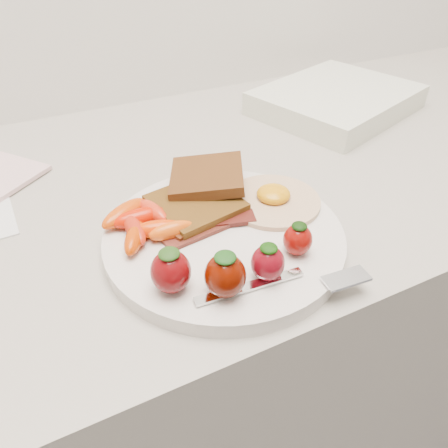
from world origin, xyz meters
name	(u,v)px	position (x,y,z in m)	size (l,w,h in m)	color
counter	(196,368)	(0.00, 1.70, 0.45)	(2.00, 0.60, 0.90)	gray
plate	(224,237)	(-0.01, 1.55, 0.91)	(0.27, 0.27, 0.02)	silver
toast_lower	(196,205)	(-0.02, 1.60, 0.93)	(0.09, 0.09, 0.01)	#3B2107
toast_upper	(207,176)	(0.01, 1.63, 0.94)	(0.09, 0.09, 0.01)	#401A0C
fried_egg	(273,199)	(0.07, 1.57, 0.92)	(0.12, 0.12, 0.02)	beige
bacon_strips	(207,222)	(-0.02, 1.57, 0.92)	(0.11, 0.07, 0.01)	black
baby_carrots	(143,223)	(-0.09, 1.59, 0.93)	(0.10, 0.10, 0.02)	red
strawberries	(229,265)	(-0.04, 1.47, 0.94)	(0.17, 0.07, 0.05)	#5F0608
fork	(294,283)	(0.01, 1.44, 0.92)	(0.17, 0.05, 0.00)	silver
appliance	(336,100)	(0.34, 1.80, 0.92)	(0.27, 0.22, 0.04)	silver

